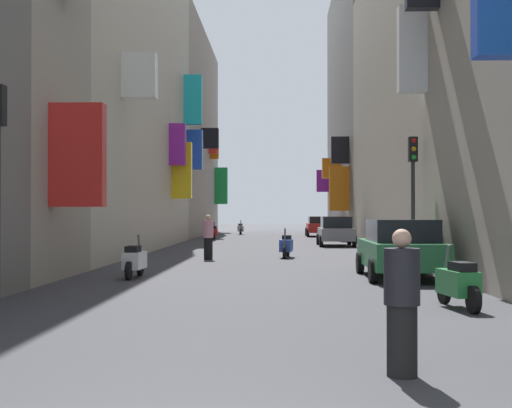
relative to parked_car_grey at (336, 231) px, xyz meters
The scene contains 16 objects.
ground_plane 4.35m from the parked_car_grey, 145.20° to the right, with size 140.00×140.00×0.00m, color #38383D.
building_left_mid_b 15.44m from the parked_car_grey, 159.25° to the right, with size 7.22×22.56×20.23m.
building_left_mid_c 21.85m from the parked_car_grey, 123.73° to the left, with size 7.24×20.65×15.45m.
building_right_mid_a 11.64m from the parked_car_grey, 62.93° to the right, with size 6.90×28.28×13.98m.
building_right_mid_b 19.31m from the parked_car_grey, 74.78° to the left, with size 7.32×22.18×19.70m.
parked_car_grey is the anchor object (origin of this frame).
parked_car_green 17.77m from the parked_car_grey, 89.15° to the right, with size 1.98×4.14×1.54m.
parked_car_red 14.38m from the parked_car_grey, 89.90° to the left, with size 2.02×4.04×1.44m.
scooter_blue 9.85m from the parked_car_grey, 105.61° to the right, with size 0.55×1.86×1.13m.
scooter_silver 19.51m from the parked_car_grey, 107.75° to the left, with size 0.55×1.79×1.13m.
scooter_green 23.59m from the parked_car_grey, 89.31° to the right, with size 0.59×1.80×1.13m.
scooter_white 19.14m from the parked_car_grey, 110.60° to the right, with size 0.47×1.79×1.13m.
scooter_red 11.23m from the parked_car_grey, 129.28° to the left, with size 0.50×2.00×1.13m.
pedestrian_crossing 12.04m from the parked_car_grey, 117.26° to the right, with size 0.53×0.53×1.64m.
pedestrian_near_left 28.88m from the parked_car_grey, 93.23° to the right, with size 0.54×0.54×1.55m.
traffic_light_far_corner 15.10m from the parked_car_grey, 85.66° to the right, with size 0.26×0.34×4.02m.
Camera 1 is at (0.59, -3.83, 1.73)m, focal length 49.23 mm.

